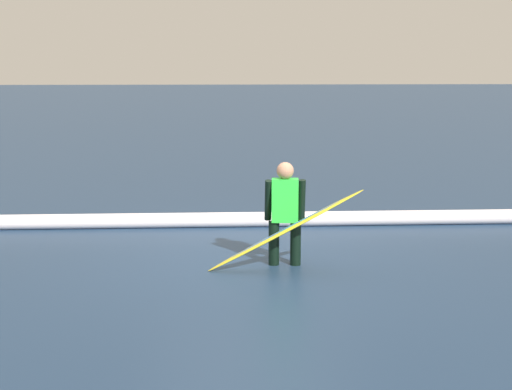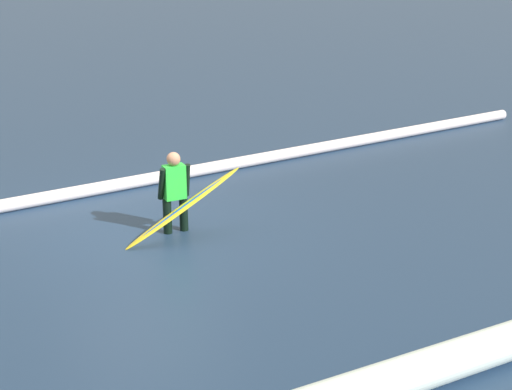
{
  "view_description": "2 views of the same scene",
  "coord_description": "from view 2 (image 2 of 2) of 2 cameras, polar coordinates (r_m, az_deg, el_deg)",
  "views": [
    {
      "loc": [
        0.43,
        9.81,
        2.58
      ],
      "look_at": [
        -0.05,
        1.0,
        1.03
      ],
      "focal_mm": 52.84,
      "sensor_mm": 36.0,
      "label": 1
    },
    {
      "loc": [
        4.53,
        11.02,
        4.87
      ],
      "look_at": [
        -0.96,
        2.05,
        1.05
      ],
      "focal_mm": 54.61,
      "sensor_mm": 36.0,
      "label": 2
    }
  ],
  "objects": [
    {
      "name": "surfer",
      "position": [
        12.46,
        -5.99,
        0.49
      ],
      "size": [
        0.52,
        0.25,
        1.34
      ],
      "rotation": [
        0.0,
        0.0,
        6.19
      ],
      "color": "black",
      "rests_on": "ground_plane"
    },
    {
      "name": "surfboard",
      "position": [
        12.22,
        -5.37,
        -0.95
      ],
      "size": [
        1.96,
        0.41,
        1.09
      ],
      "color": "yellow",
      "rests_on": "ground_plane"
    },
    {
      "name": "wave_crest_foreground",
      "position": [
        15.32,
        -4.23,
        1.83
      ],
      "size": [
        17.18,
        0.3,
        0.23
      ],
      "primitive_type": "cylinder",
      "rotation": [
        0.0,
        1.57,
        -0.0
      ],
      "color": "white",
      "rests_on": "ground_plane"
    },
    {
      "name": "ground_plane",
      "position": [
        12.87,
        -8.45,
        -2.51
      ],
      "size": [
        167.59,
        167.59,
        0.0
      ],
      "primitive_type": "plane",
      "color": "navy"
    },
    {
      "name": "wave_crest_midground",
      "position": [
        8.78,
        11.87,
        -12.51
      ],
      "size": [
        15.36,
        1.3,
        0.44
      ],
      "primitive_type": "cylinder",
      "rotation": [
        0.0,
        1.57,
        -0.06
      ],
      "color": "white",
      "rests_on": "ground_plane"
    }
  ]
}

